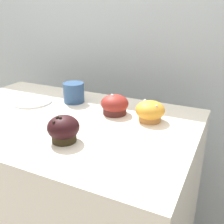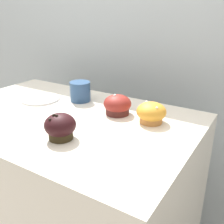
{
  "view_description": "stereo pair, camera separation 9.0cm",
  "coord_description": "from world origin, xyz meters",
  "px_view_note": "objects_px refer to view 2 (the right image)",
  "views": [
    {
      "loc": [
        0.57,
        -0.72,
        1.31
      ],
      "look_at": [
        0.2,
        0.03,
        0.98
      ],
      "focal_mm": 42.0,
      "sensor_mm": 36.0,
      "label": 1
    },
    {
      "loc": [
        0.65,
        -0.68,
        1.31
      ],
      "look_at": [
        0.2,
        0.03,
        0.98
      ],
      "focal_mm": 42.0,
      "sensor_mm": 36.0,
      "label": 2
    }
  ],
  "objects_px": {
    "coffee_cup": "(80,91)",
    "serving_plate": "(41,99)",
    "muffin_back_left": "(151,113)",
    "muffin_back_right": "(117,105)",
    "muffin_front_center": "(60,127)"
  },
  "relations": [
    {
      "from": "muffin_back_right",
      "to": "serving_plate",
      "type": "distance_m",
      "value": 0.37
    },
    {
      "from": "coffee_cup",
      "to": "serving_plate",
      "type": "bearing_deg",
      "value": -150.65
    },
    {
      "from": "muffin_back_right",
      "to": "serving_plate",
      "type": "height_order",
      "value": "muffin_back_right"
    },
    {
      "from": "muffin_back_right",
      "to": "coffee_cup",
      "type": "xyz_separation_m",
      "value": [
        -0.22,
        0.05,
        0.01
      ]
    },
    {
      "from": "muffin_back_left",
      "to": "serving_plate",
      "type": "distance_m",
      "value": 0.52
    },
    {
      "from": "muffin_back_right",
      "to": "serving_plate",
      "type": "relative_size",
      "value": 0.63
    },
    {
      "from": "muffin_back_left",
      "to": "muffin_back_right",
      "type": "height_order",
      "value": "muffin_back_right"
    },
    {
      "from": "muffin_back_right",
      "to": "serving_plate",
      "type": "xyz_separation_m",
      "value": [
        -0.37,
        -0.04,
        -0.03
      ]
    },
    {
      "from": "muffin_front_center",
      "to": "serving_plate",
      "type": "relative_size",
      "value": 0.59
    },
    {
      "from": "muffin_back_left",
      "to": "coffee_cup",
      "type": "distance_m",
      "value": 0.36
    },
    {
      "from": "muffin_front_center",
      "to": "serving_plate",
      "type": "distance_m",
      "value": 0.4
    },
    {
      "from": "muffin_front_center",
      "to": "serving_plate",
      "type": "height_order",
      "value": "muffin_front_center"
    },
    {
      "from": "muffin_back_left",
      "to": "serving_plate",
      "type": "xyz_separation_m",
      "value": [
        -0.51,
        -0.03,
        -0.03
      ]
    },
    {
      "from": "muffin_back_left",
      "to": "muffin_back_right",
      "type": "relative_size",
      "value": 0.99
    },
    {
      "from": "muffin_back_left",
      "to": "coffee_cup",
      "type": "relative_size",
      "value": 0.86
    }
  ]
}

